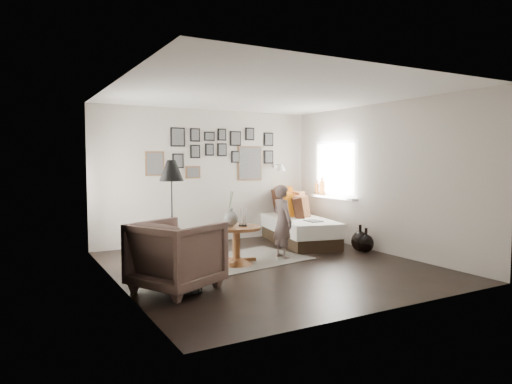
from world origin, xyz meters
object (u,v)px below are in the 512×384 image
vase (231,216)px  demijohn_small (366,243)px  armchair (177,255)px  pedestal_table (236,247)px  child (282,222)px  daybed (296,225)px  magazine_basket (188,274)px  demijohn_large (360,241)px  floor_lamp (171,174)px

vase → demijohn_small: (2.48, -0.28, -0.60)m
armchair → demijohn_small: size_ratio=2.21×
vase → pedestal_table: bearing=-14.0°
pedestal_table → child: size_ratio=0.63×
pedestal_table → child: child is taller
daybed → magazine_basket: size_ratio=5.36×
magazine_basket → demijohn_large: bearing=13.5°
vase → armchair: 1.51m
vase → daybed: size_ratio=0.23×
vase → demijohn_large: bearing=-3.8°
daybed → armchair: bearing=-135.1°
demijohn_large → child: 1.58m
demijohn_small → child: size_ratio=0.36×
pedestal_table → child: bearing=3.4°
pedestal_table → demijohn_large: size_ratio=1.60×
armchair → demijohn_large: bearing=-106.0°
daybed → demijohn_small: (0.51, -1.43, -0.18)m
armchair → demijohn_large: (3.64, 0.72, -0.25)m
floor_lamp → magazine_basket: floor_lamp is taller
floor_lamp → magazine_basket: (-0.32, -1.51, -1.18)m
magazine_basket → pedestal_table: bearing=40.4°
magazine_basket → demijohn_large: size_ratio=0.91×
vase → demijohn_large: size_ratio=1.14×
pedestal_table → demijohn_large: (2.38, -0.14, -0.09)m
demijohn_large → magazine_basket: bearing=-166.5°
armchair → floor_lamp: bearing=-43.7°
demijohn_small → child: bearing=168.5°
floor_lamp → demijohn_small: 3.56m
daybed → floor_lamp: (-2.74, -0.66, 1.05)m
floor_lamp → child: size_ratio=1.33×
magazine_basket → demijohn_large: (3.55, 0.85, -0.03)m
pedestal_table → demijohn_small: size_ratio=1.76×
daybed → demijohn_small: 1.53m
demijohn_small → child: child is taller
pedestal_table → demijohn_large: bearing=-3.4°
vase → daybed: (1.97, 1.15, -0.42)m
daybed → demijohn_small: size_ratio=5.34×
pedestal_table → demijohn_large: 2.38m
armchair → magazine_basket: bearing=-172.2°
vase → floor_lamp: bearing=147.4°
magazine_basket → demijohn_large: demijohn_large is taller
vase → demijohn_small: 2.57m
armchair → daybed: bearing=-84.3°
vase → floor_lamp: 1.11m
demijohn_large → child: size_ratio=0.39×
armchair → magazine_basket: (0.09, -0.13, -0.22)m
daybed → armchair: (-3.15, -2.04, 0.09)m
demijohn_large → demijohn_small: size_ratio=1.10×
vase → magazine_basket: size_ratio=1.26×
magazine_basket → armchair: bearing=125.0°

